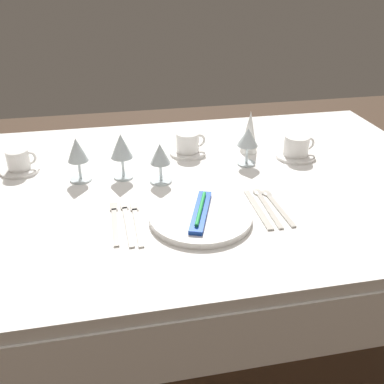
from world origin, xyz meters
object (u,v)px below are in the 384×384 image
(fork_inner, at_px, (127,221))
(fork_salad, at_px, (115,221))
(toothbrush_package, at_px, (201,211))
(spoon_soup, at_px, (264,203))
(napkin_folded, at_px, (250,132))
(wine_glass_left, at_px, (77,152))
(dinner_plate, at_px, (201,216))
(dinner_knife, at_px, (258,210))
(coffee_cup_right, at_px, (19,160))
(wine_glass_far, at_px, (121,148))
(wine_glass_centre, at_px, (160,157))
(fork_outer, at_px, (137,222))
(wine_glass_right, at_px, (248,139))
(coffee_cup_far, at_px, (188,142))
(coffee_cup_left, at_px, (297,145))
(spoon_dessert, at_px, (274,203))

(fork_inner, bearing_deg, fork_salad, 171.78)
(toothbrush_package, relative_size, spoon_soup, 0.95)
(spoon_soup, xyz_separation_m, napkin_folded, (0.07, 0.37, 0.07))
(wine_glass_left, relative_size, napkin_folded, 0.93)
(dinner_plate, relative_size, dinner_knife, 1.30)
(dinner_knife, distance_m, coffee_cup_right, 0.80)
(dinner_plate, relative_size, wine_glass_left, 1.96)
(wine_glass_far, bearing_deg, spoon_soup, -32.34)
(fork_salad, distance_m, wine_glass_left, 0.30)
(napkin_folded, bearing_deg, toothbrush_package, -122.91)
(wine_glass_centre, relative_size, wine_glass_left, 0.90)
(fork_salad, bearing_deg, fork_outer, -13.31)
(dinner_knife, bearing_deg, wine_glass_right, 78.91)
(wine_glass_right, distance_m, napkin_folded, 0.11)
(fork_outer, bearing_deg, coffee_cup_right, 132.28)
(fork_inner, distance_m, napkin_folded, 0.61)
(spoon_soup, height_order, wine_glass_far, wine_glass_far)
(dinner_knife, xyz_separation_m, coffee_cup_right, (-0.69, 0.39, 0.04))
(coffee_cup_far, distance_m, wine_glass_right, 0.22)
(coffee_cup_left, distance_m, wine_glass_left, 0.75)
(wine_glass_centre, bearing_deg, coffee_cup_far, 57.42)
(spoon_soup, xyz_separation_m, wine_glass_right, (0.03, 0.27, 0.09))
(fork_salad, bearing_deg, fork_inner, -8.22)
(wine_glass_right, bearing_deg, napkin_folded, 68.30)
(wine_glass_centre, xyz_separation_m, wine_glass_left, (-0.25, 0.06, 0.01))
(coffee_cup_left, bearing_deg, wine_glass_far, -176.03)
(wine_glass_right, relative_size, wine_glass_far, 0.87)
(fork_inner, relative_size, wine_glass_right, 1.75)
(toothbrush_package, xyz_separation_m, wine_glass_far, (-0.19, 0.29, 0.08))
(toothbrush_package, bearing_deg, wine_glass_centre, 107.31)
(fork_salad, distance_m, coffee_cup_far, 0.50)
(spoon_soup, relative_size, coffee_cup_far, 2.10)
(coffee_cup_right, relative_size, wine_glass_centre, 0.74)
(dinner_plate, height_order, wine_glass_centre, wine_glass_centre)
(fork_outer, distance_m, wine_glass_far, 0.30)
(napkin_folded, bearing_deg, spoon_soup, -100.53)
(fork_outer, xyz_separation_m, coffee_cup_far, (0.22, 0.42, 0.04))
(spoon_dessert, bearing_deg, coffee_cup_far, 114.23)
(coffee_cup_right, bearing_deg, wine_glass_centre, -19.79)
(napkin_folded, bearing_deg, coffee_cup_right, -179.31)
(spoon_dessert, distance_m, coffee_cup_left, 0.35)
(fork_inner, distance_m, coffee_cup_left, 0.69)
(dinner_knife, relative_size, spoon_soup, 0.97)
(coffee_cup_far, xyz_separation_m, wine_glass_right, (0.18, -0.12, 0.05))
(fork_outer, xyz_separation_m, coffee_cup_right, (-0.35, 0.39, 0.04))
(fork_inner, bearing_deg, dinner_plate, -7.76)
(wine_glass_centre, height_order, wine_glass_right, wine_glass_right)
(dinner_plate, distance_m, fork_salad, 0.23)
(wine_glass_centre, relative_size, napkin_folded, 0.83)
(toothbrush_package, height_order, coffee_cup_far, coffee_cup_far)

